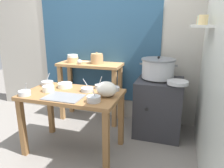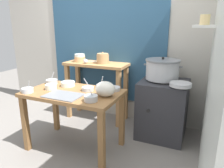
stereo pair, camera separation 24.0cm
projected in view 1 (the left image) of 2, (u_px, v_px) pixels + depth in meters
name	position (u px, v px, depth m)	size (l,w,h in m)	color
ground_plane	(81.00, 148.00, 2.62)	(9.00, 9.00, 0.00)	gray
wall_back	(114.00, 35.00, 3.24)	(4.40, 0.12, 2.60)	#B2ADA3
wall_right	(218.00, 42.00, 2.04)	(0.30, 3.20, 2.60)	silver
prep_table	(73.00, 102.00, 2.45)	(1.10, 0.66, 0.72)	olive
back_shelf_table	(90.00, 77.00, 3.26)	(0.96, 0.40, 0.90)	#B27F4C
stove_block	(159.00, 107.00, 2.91)	(0.60, 0.61, 0.78)	#2D2D33
steamer_pot	(158.00, 68.00, 2.80)	(0.49, 0.44, 0.29)	#B7BABF
clay_pot	(97.00, 59.00, 3.14)	(0.18, 0.18, 0.17)	tan
bowl_stack_enamel	(73.00, 59.00, 3.24)	(0.18, 0.18, 0.12)	tan
ladle	(80.00, 62.00, 3.12)	(0.25, 0.12, 0.07)	#B7BABF
serving_tray	(64.00, 97.00, 2.26)	(0.40, 0.28, 0.01)	slate
plastic_bag	(106.00, 89.00, 2.27)	(0.22, 0.18, 0.17)	silver
wide_pan	(178.00, 83.00, 2.53)	(0.25, 0.25, 0.04)	#B7BABF
prep_bowl_0	(94.00, 99.00, 2.13)	(0.14, 0.14, 0.14)	#B7BABF
prep_bowl_1	(99.00, 86.00, 2.58)	(0.11, 0.11, 0.15)	#B7BABF
prep_bowl_2	(113.00, 88.00, 2.50)	(0.15, 0.15, 0.04)	#B7BABF
prep_bowl_3	(65.00, 85.00, 2.61)	(0.17, 0.17, 0.06)	silver
prep_bowl_4	(48.00, 88.00, 2.46)	(0.13, 0.13, 0.06)	silver
prep_bowl_5	(47.00, 83.00, 2.70)	(0.15, 0.15, 0.15)	#B7BABF
prep_bowl_6	(87.00, 89.00, 2.46)	(0.14, 0.14, 0.16)	#B7BABF
prep_bowl_7	(25.00, 93.00, 2.32)	(0.13, 0.13, 0.14)	#B7BABF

